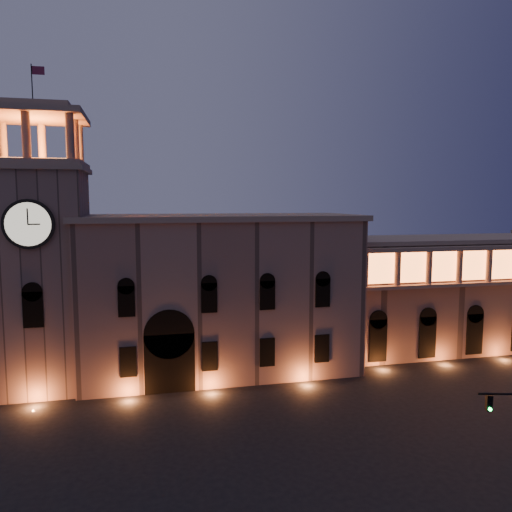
{
  "coord_description": "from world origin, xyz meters",
  "views": [
    {
      "loc": [
        -10.4,
        -32.83,
        19.09
      ],
      "look_at": [
        0.82,
        16.0,
        13.58
      ],
      "focal_mm": 35.0,
      "sensor_mm": 36.0,
      "label": 1
    }
  ],
  "objects": [
    {
      "name": "government_building",
      "position": [
        -2.08,
        21.93,
        8.77
      ],
      "size": [
        30.8,
        12.8,
        17.6
      ],
      "color": "#826155",
      "rests_on": "ground"
    },
    {
      "name": "clock_tower",
      "position": [
        -20.5,
        20.98,
        12.5
      ],
      "size": [
        9.8,
        9.8,
        32.4
      ],
      "color": "#826155",
      "rests_on": "ground"
    },
    {
      "name": "colonnade_wing",
      "position": [
        32.0,
        23.92,
        7.33
      ],
      "size": [
        40.6,
        11.5,
        14.5
      ],
      "color": "#7D5C50",
      "rests_on": "ground"
    },
    {
      "name": "ground",
      "position": [
        0.0,
        0.0,
        0.0
      ],
      "size": [
        160.0,
        160.0,
        0.0
      ],
      "primitive_type": "plane",
      "color": "black",
      "rests_on": "ground"
    }
  ]
}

